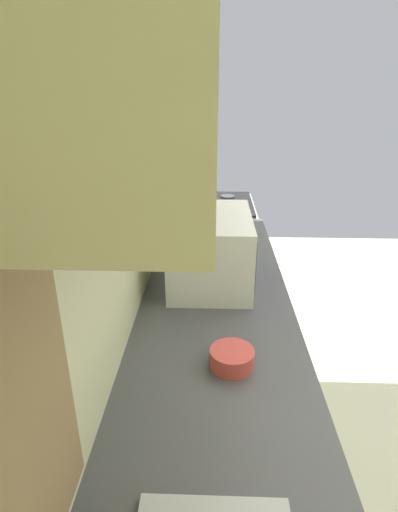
{
  "coord_description": "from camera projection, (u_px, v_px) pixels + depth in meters",
  "views": [
    {
      "loc": [
        -1.64,
        1.38,
        1.76
      ],
      "look_at": [
        -0.58,
        1.42,
        1.3
      ],
      "focal_mm": 28.26,
      "sensor_mm": 36.0,
      "label": 1
    }
  ],
  "objects": [
    {
      "name": "wall_back",
      "position": [
        127.0,
        196.0,
        1.69
      ],
      "size": [
        3.91,
        0.12,
        2.63
      ],
      "primitive_type": "cube",
      "color": "beige",
      "rests_on": "ground_plane"
    },
    {
      "name": "microwave",
      "position": [
        211.0,
        249.0,
        1.84
      ],
      "size": [
        0.52,
        0.37,
        0.32
      ],
      "color": "white",
      "rests_on": "counter_run"
    },
    {
      "name": "counter_run",
      "position": [
        213.0,
        437.0,
        1.61
      ],
      "size": [
        2.88,
        0.65,
        0.9
      ],
      "color": "beige",
      "rests_on": "ground_plane"
    },
    {
      "name": "oven_range",
      "position": [
        213.0,
        257.0,
        3.24
      ],
      "size": [
        0.69,
        0.63,
        1.08
      ],
      "color": "#B7BABF",
      "rests_on": "ground_plane"
    },
    {
      "name": "bowl",
      "position": [
        232.0,
        357.0,
        1.31
      ],
      "size": [
        0.15,
        0.15,
        0.06
      ],
      "color": "#D84C47",
      "rests_on": "counter_run"
    },
    {
      "name": "upper_cabinets",
      "position": [
        158.0,
        12.0,
        1.03
      ],
      "size": [
        1.67,
        0.3,
        0.67
      ],
      "color": "beige"
    }
  ]
}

